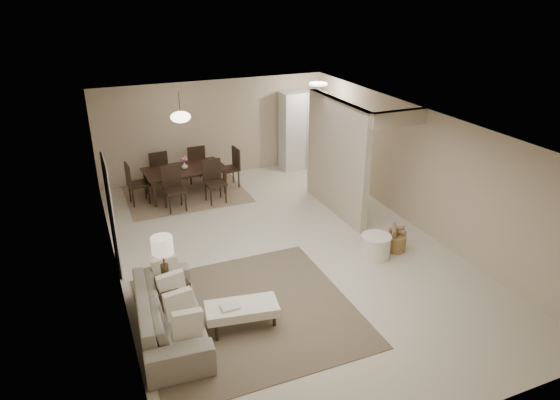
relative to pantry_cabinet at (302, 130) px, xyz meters
name	(u,v)px	position (x,y,z in m)	size (l,w,h in m)	color
floor	(282,250)	(-2.35, -4.15, -1.05)	(9.00, 9.00, 0.00)	beige
ceiling	(283,123)	(-2.35, -4.15, 1.45)	(9.00, 9.00, 0.00)	white
back_wall	(215,129)	(-2.35, 0.35, 0.20)	(6.00, 6.00, 0.00)	#C1AD92
left_wall	(111,218)	(-5.35, -4.15, 0.20)	(9.00, 9.00, 0.00)	#C1AD92
right_wall	(418,169)	(0.65, -4.15, 0.20)	(9.00, 9.00, 0.00)	#C1AD92
partition	(336,158)	(-0.55, -2.90, 0.20)	(0.15, 2.50, 2.50)	#C1AD92
doorway	(111,216)	(-5.32, -3.55, -0.03)	(0.04, 0.90, 2.04)	black
pantry_cabinet	(302,130)	(0.00, 0.00, 0.00)	(1.20, 0.55, 2.10)	white
flush_light	(318,84)	(-0.05, -0.95, 1.41)	(0.44, 0.44, 0.05)	white
living_rug	(248,312)	(-3.60, -5.74, -1.04)	(3.20, 3.20, 0.01)	brown
sofa	(170,312)	(-4.80, -5.74, -0.72)	(0.89, 2.28, 0.67)	gray
ottoman_bench	(242,309)	(-3.80, -6.04, -0.74)	(1.13, 0.65, 0.38)	white
side_table	(168,298)	(-4.75, -5.31, -0.76)	(0.53, 0.53, 0.58)	black
table_lamp	(163,249)	(-4.75, -5.31, 0.10)	(0.32, 0.32, 0.76)	#46351E
round_pouf	(376,247)	(-0.84, -5.04, -0.83)	(0.56, 0.56, 0.43)	white
wicker_basket	(396,243)	(-0.34, -4.98, -0.89)	(0.37, 0.37, 0.31)	olive
dining_rug	(187,195)	(-3.42, -0.74, -1.04)	(2.80, 2.10, 0.01)	#846952
dining_table	(186,182)	(-3.42, -0.74, -0.72)	(1.89, 1.05, 0.66)	black
dining_chairs	(185,175)	(-3.42, -0.74, -0.55)	(2.70, 2.04, 1.00)	black
vase	(185,166)	(-3.42, -0.74, -0.31)	(0.15, 0.15, 0.16)	white
yellow_mat	(346,188)	(0.35, -1.88, -1.04)	(0.85, 0.52, 0.01)	yellow
pendant_light	(181,117)	(-3.42, -0.74, 0.87)	(0.46, 0.46, 0.71)	#46351E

